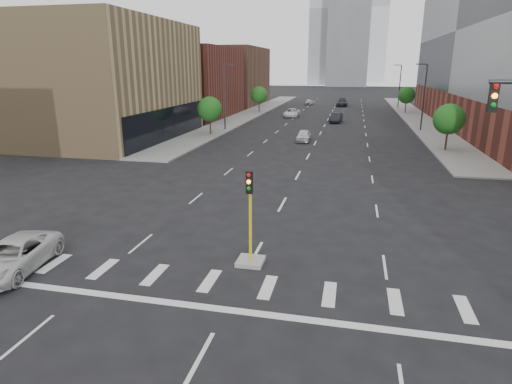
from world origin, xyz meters
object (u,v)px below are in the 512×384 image
(car_near_left, at_px, (304,136))
(parked_minivan, at_px, (13,256))
(car_mid_right, at_px, (336,118))
(car_far_left, at_px, (292,113))
(car_distant, at_px, (309,102))
(car_deep_right, at_px, (342,102))
(median_traffic_signal, at_px, (250,244))

(car_near_left, xyz_separation_m, parked_minivan, (-8.50, -37.01, 0.02))
(car_mid_right, relative_size, car_far_left, 0.87)
(car_far_left, distance_m, parked_minivan, 62.63)
(car_mid_right, relative_size, car_distant, 1.19)
(car_near_left, bearing_deg, car_mid_right, 80.90)
(car_deep_right, height_order, parked_minivan, car_deep_right)
(car_distant, relative_size, parked_minivan, 0.77)
(car_far_left, distance_m, car_distant, 26.13)
(car_mid_right, xyz_separation_m, parked_minivan, (-11.50, -56.30, -0.06))
(median_traffic_signal, bearing_deg, car_distant, 94.11)
(median_traffic_signal, height_order, car_distant, median_traffic_signal)
(parked_minivan, bearing_deg, car_mid_right, 70.43)
(car_far_left, bearing_deg, car_mid_right, -36.88)
(car_near_left, height_order, car_distant, car_near_left)
(car_mid_right, distance_m, parked_minivan, 57.46)
(car_far_left, height_order, car_distant, car_far_left)
(median_traffic_signal, height_order, car_near_left, median_traffic_signal)
(car_mid_right, bearing_deg, parked_minivan, -96.27)
(car_deep_right, relative_size, parked_minivan, 1.18)
(car_far_left, height_order, parked_minivan, car_far_left)
(car_far_left, xyz_separation_m, car_distant, (0.41, 26.12, -0.08))
(median_traffic_signal, bearing_deg, car_near_left, 92.52)
(car_far_left, bearing_deg, car_near_left, -77.95)
(median_traffic_signal, bearing_deg, car_far_left, 96.29)
(car_mid_right, xyz_separation_m, car_deep_right, (0.00, 30.24, 0.10))
(car_mid_right, distance_m, car_far_left, 10.20)
(car_deep_right, relative_size, car_distant, 1.52)
(car_mid_right, distance_m, car_distant, 33.25)
(car_distant, bearing_deg, parked_minivan, -87.45)
(car_mid_right, bearing_deg, median_traffic_signal, -86.34)
(median_traffic_signal, distance_m, parked_minivan, 10.43)
(parked_minivan, bearing_deg, car_far_left, 78.83)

